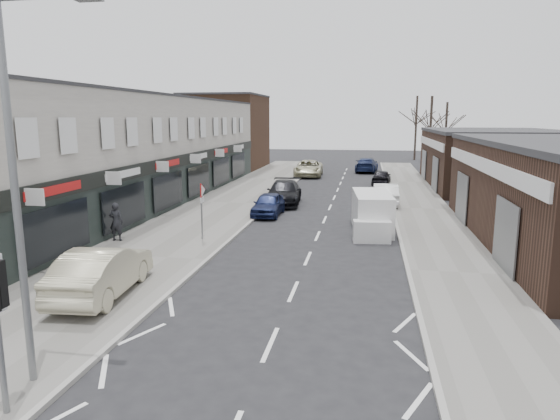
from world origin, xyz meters
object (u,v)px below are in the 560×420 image
at_px(street_lamp, 21,173).
at_px(parked_car_left_a, 268,204).
at_px(parked_car_right_b, 381,177).
at_px(parked_car_left_c, 309,168).
at_px(sedan_on_pavement, 102,271).
at_px(pedestrian, 116,222).
at_px(warning_sign, 202,195).
at_px(parked_car_right_a, 385,194).
at_px(white_van, 372,213).
at_px(parked_car_right_c, 367,165).
at_px(parked_car_left_b, 284,193).

distance_m(street_lamp, parked_car_left_a, 19.94).
bearing_deg(parked_car_right_b, parked_car_left_c, -30.53).
relative_size(sedan_on_pavement, pedestrian, 2.70).
xyz_separation_m(warning_sign, parked_car_right_a, (8.66, 11.39, -1.47)).
bearing_deg(pedestrian, parked_car_left_a, -127.37).
height_order(sedan_on_pavement, parked_car_right_a, sedan_on_pavement).
bearing_deg(street_lamp, warning_sign, 92.84).
bearing_deg(white_van, street_lamp, -119.20).
bearing_deg(warning_sign, pedestrian, -165.55).
xyz_separation_m(white_van, parked_car_right_c, (-0.40, 28.26, -0.17)).
xyz_separation_m(warning_sign, parked_car_left_c, (1.77, 26.77, -1.42)).
xyz_separation_m(warning_sign, white_van, (7.76, 3.52, -1.28)).
distance_m(white_van, parked_car_left_b, 9.21).
distance_m(parked_car_left_b, parked_car_right_b, 12.99).
distance_m(street_lamp, warning_sign, 13.04).
bearing_deg(parked_car_left_a, warning_sign, -104.42).
relative_size(pedestrian, parked_car_left_b, 0.33).
height_order(sedan_on_pavement, parked_car_right_b, sedan_on_pavement).
bearing_deg(parked_car_left_c, parked_car_right_b, -37.97).
distance_m(sedan_on_pavement, parked_car_left_c, 34.55).
distance_m(parked_car_left_a, parked_car_right_a, 8.34).
relative_size(street_lamp, pedestrian, 4.52).
bearing_deg(sedan_on_pavement, parked_car_right_a, -121.20).
distance_m(sedan_on_pavement, parked_car_right_a, 21.28).
height_order(street_lamp, white_van, street_lamp).
bearing_deg(parked_car_right_b, parked_car_right_c, -77.76).
bearing_deg(sedan_on_pavement, warning_sign, -100.51).
relative_size(pedestrian, parked_car_right_a, 0.40).
distance_m(warning_sign, parked_car_right_c, 32.65).
distance_m(parked_car_left_b, parked_car_left_c, 16.05).
bearing_deg(parked_car_left_c, parked_car_right_c, 39.15).
distance_m(street_lamp, sedan_on_pavement, 6.46).
bearing_deg(street_lamp, pedestrian, 110.62).
height_order(parked_car_right_a, parked_car_right_b, parked_car_right_a).
bearing_deg(warning_sign, parked_car_right_b, 68.42).
bearing_deg(sedan_on_pavement, pedestrian, -70.40).
bearing_deg(parked_car_left_b, parked_car_right_c, 71.44).
relative_size(parked_car_right_b, parked_car_right_c, 0.73).
relative_size(warning_sign, parked_car_right_c, 0.52).
distance_m(sedan_on_pavement, parked_car_left_b, 18.62).
xyz_separation_m(sedan_on_pavement, parked_car_right_b, (9.41, 29.58, -0.27)).
relative_size(white_van, parked_car_right_b, 1.37).
height_order(parked_car_left_a, parked_car_right_a, parked_car_right_a).
relative_size(street_lamp, parked_car_left_b, 1.51).
height_order(pedestrian, parked_car_left_b, pedestrian).
height_order(warning_sign, pedestrian, warning_sign).
height_order(white_van, pedestrian, white_van).
relative_size(warning_sign, pedestrian, 1.53).
distance_m(parked_car_left_b, parked_car_right_c, 21.72).
relative_size(parked_car_left_a, parked_car_left_c, 0.69).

